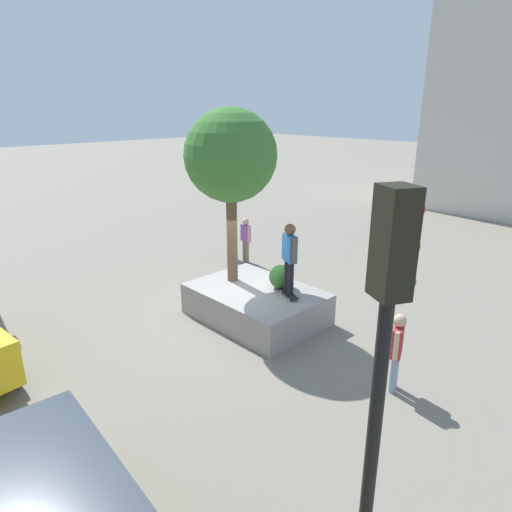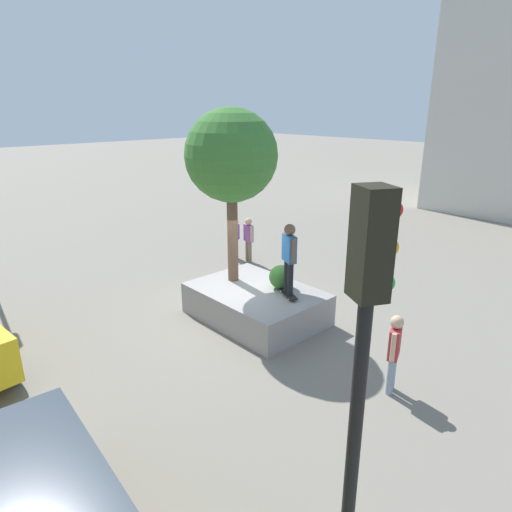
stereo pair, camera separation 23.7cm
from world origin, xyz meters
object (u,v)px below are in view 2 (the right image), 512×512
(planter_ledge, at_px, (256,304))
(skateboarder, at_px, (289,254))
(traffic_light_median, at_px, (361,375))
(passerby_with_bag, at_px, (394,349))
(plaza_tree, at_px, (231,157))
(pedestrian_crossing, at_px, (249,237))
(bystander_watching, at_px, (235,236))
(skateboard, at_px, (288,294))

(planter_ledge, distance_m, skateboarder, 1.75)
(traffic_light_median, bearing_deg, passerby_with_bag, -65.05)
(plaza_tree, bearing_deg, traffic_light_median, 147.40)
(pedestrian_crossing, bearing_deg, planter_ledge, 140.58)
(bystander_watching, xyz_separation_m, pedestrian_crossing, (-0.50, -0.19, 0.04))
(skateboarder, height_order, traffic_light_median, traffic_light_median)
(passerby_with_bag, distance_m, bystander_watching, 8.58)
(plaza_tree, bearing_deg, skateboard, -170.61)
(traffic_light_median, distance_m, bystander_watching, 12.53)
(passerby_with_bag, relative_size, pedestrian_crossing, 1.02)
(traffic_light_median, height_order, bystander_watching, traffic_light_median)
(planter_ledge, relative_size, skateboard, 4.08)
(skateboarder, xyz_separation_m, passerby_with_bag, (-3.23, 0.51, -0.98))
(planter_ledge, relative_size, skateboarder, 1.88)
(passerby_with_bag, bearing_deg, traffic_light_median, 114.95)
(plaza_tree, xyz_separation_m, bystander_watching, (3.09, -2.68, -3.21))
(passerby_with_bag, height_order, bystander_watching, passerby_with_bag)
(skateboarder, distance_m, pedestrian_crossing, 5.15)
(skateboard, distance_m, traffic_light_median, 7.41)
(passerby_with_bag, height_order, pedestrian_crossing, passerby_with_bag)
(bystander_watching, bearing_deg, passerby_with_bag, 160.21)
(skateboarder, bearing_deg, pedestrian_crossing, -30.67)
(planter_ledge, height_order, passerby_with_bag, passerby_with_bag)
(plaza_tree, height_order, traffic_light_median, plaza_tree)
(planter_ledge, height_order, bystander_watching, bystander_watching)
(planter_ledge, height_order, plaza_tree, plaza_tree)
(plaza_tree, height_order, skateboarder, plaza_tree)
(plaza_tree, relative_size, skateboarder, 2.53)
(planter_ledge, bearing_deg, plaza_tree, -0.05)
(skateboarder, bearing_deg, bystander_watching, -26.26)
(skateboard, distance_m, pedestrian_crossing, 5.06)
(planter_ledge, height_order, traffic_light_median, traffic_light_median)
(skateboarder, xyz_separation_m, traffic_light_median, (-5.19, 4.74, 1.32))
(skateboarder, bearing_deg, passerby_with_bag, 170.95)
(skateboarder, bearing_deg, skateboard, 14.04)
(planter_ledge, relative_size, bystander_watching, 2.19)
(pedestrian_crossing, bearing_deg, plaza_tree, 132.05)
(planter_ledge, distance_m, skateboard, 1.02)
(skateboard, xyz_separation_m, traffic_light_median, (-5.19, 4.74, 2.35))
(passerby_with_bag, bearing_deg, skateboarder, -9.05)
(planter_ledge, distance_m, traffic_light_median, 8.02)
(pedestrian_crossing, bearing_deg, passerby_with_bag, 157.79)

